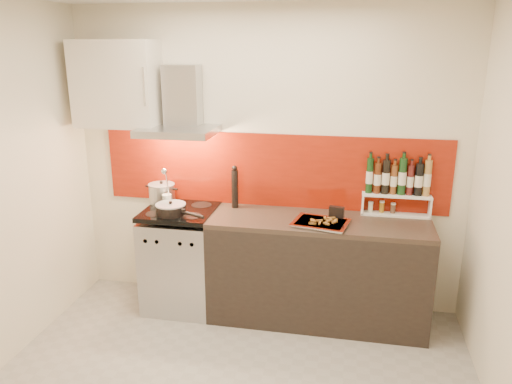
% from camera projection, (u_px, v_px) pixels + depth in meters
% --- Properties ---
extents(back_wall, '(3.40, 0.02, 2.60)m').
position_uv_depth(back_wall, '(266.00, 161.00, 4.33)').
color(back_wall, silver).
rests_on(back_wall, ground).
extents(backsplash, '(3.00, 0.02, 0.64)m').
position_uv_depth(backsplash, '(271.00, 170.00, 4.33)').
color(backsplash, maroon).
rests_on(backsplash, back_wall).
extents(range_stove, '(0.60, 0.60, 0.91)m').
position_uv_depth(range_stove, '(182.00, 260.00, 4.42)').
color(range_stove, '#B7B7BA').
rests_on(range_stove, ground).
extents(counter, '(1.80, 0.60, 0.90)m').
position_uv_depth(counter, '(318.00, 270.00, 4.20)').
color(counter, black).
rests_on(counter, ground).
extents(range_hood, '(0.62, 0.50, 0.61)m').
position_uv_depth(range_hood, '(181.00, 110.00, 4.17)').
color(range_hood, '#B7B7BA').
rests_on(range_hood, back_wall).
extents(upper_cabinet, '(0.70, 0.35, 0.72)m').
position_uv_depth(upper_cabinet, '(117.00, 84.00, 4.20)').
color(upper_cabinet, beige).
rests_on(upper_cabinet, back_wall).
extents(stock_pot, '(0.23, 0.23, 0.20)m').
position_uv_depth(stock_pot, '(162.00, 193.00, 4.45)').
color(stock_pot, '#B7B7BA').
rests_on(stock_pot, range_stove).
extents(saute_pan, '(0.46, 0.29, 0.12)m').
position_uv_depth(saute_pan, '(172.00, 209.00, 4.15)').
color(saute_pan, black).
rests_on(saute_pan, range_stove).
extents(utensil_jar, '(0.08, 0.12, 0.38)m').
position_uv_depth(utensil_jar, '(167.00, 197.00, 4.28)').
color(utensil_jar, silver).
rests_on(utensil_jar, range_stove).
extents(pepper_mill, '(0.06, 0.06, 0.38)m').
position_uv_depth(pepper_mill, '(235.00, 187.00, 4.32)').
color(pepper_mill, black).
rests_on(pepper_mill, counter).
extents(step_shelf, '(0.56, 0.15, 0.49)m').
position_uv_depth(step_shelf, '(397.00, 187.00, 4.11)').
color(step_shelf, white).
rests_on(step_shelf, counter).
extents(caddy_box, '(0.13, 0.07, 0.10)m').
position_uv_depth(caddy_box, '(337.00, 213.00, 4.05)').
color(caddy_box, black).
rests_on(caddy_box, counter).
extents(baking_tray, '(0.48, 0.41, 0.03)m').
position_uv_depth(baking_tray, '(321.00, 223.00, 3.95)').
color(baking_tray, silver).
rests_on(baking_tray, counter).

